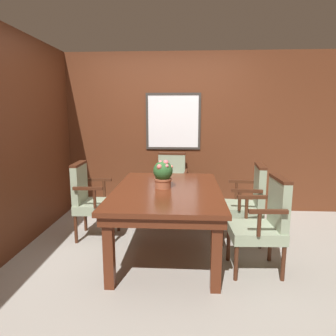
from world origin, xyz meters
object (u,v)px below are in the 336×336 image
Objects in this scene: chair_right_far at (247,200)px; chair_head_far at (171,183)px; dining_table at (167,197)px; potted_plant at (163,173)px; chair_left_far at (91,198)px; chair_right_near at (264,221)px.

chair_right_far is 1.30m from chair_head_far.
dining_table is 0.26m from potted_plant.
chair_head_far and chair_left_far have the same top height.
potted_plant is at bearing -67.17° from chair_right_far.
chair_head_far is (-0.96, 0.88, 0.00)m from chair_right_far.
potted_plant is (-0.03, -1.20, 0.38)m from chair_head_far.
chair_left_far and chair_right_near have the same top height.
chair_left_far is at bearing 159.73° from dining_table.
dining_table is 5.37× the size of potted_plant.
dining_table is at bearing -64.48° from chair_right_far.
chair_right_far is 3.02× the size of potted_plant.
potted_plant reaches higher than chair_head_far.
chair_left_far is 2.06m from chair_right_near.
chair_right_far is at bearing -91.96° from chair_left_far.
chair_left_far is at bearing -85.21° from chair_right_far.
chair_head_far is (-0.02, 1.23, -0.13)m from dining_table.
chair_right_far is at bearing -38.37° from chair_head_far.
chair_left_far is 3.02× the size of potted_plant.
chair_right_far is 1.00× the size of chair_right_near.
chair_head_far is 1.00× the size of chair_right_near.
chair_left_far is (-0.97, 0.36, -0.13)m from dining_table.
chair_right_near is at bearing -111.85° from chair_left_far.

